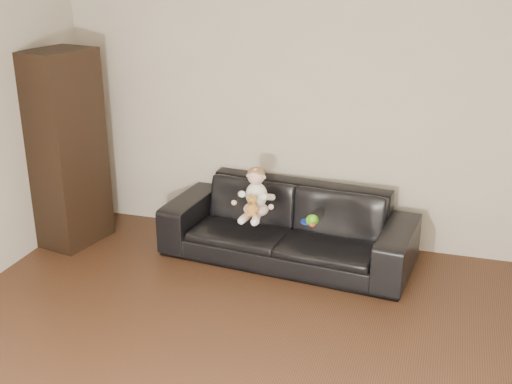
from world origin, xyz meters
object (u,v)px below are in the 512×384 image
(toy_green, at_px, (312,220))
(toy_blue_disc, at_px, (307,222))
(cabinet, at_px, (66,149))
(teddy_bear, at_px, (252,206))
(baby, at_px, (256,195))
(toy_rattle, at_px, (312,223))
(sofa, at_px, (288,225))

(toy_green, height_order, toy_blue_disc, toy_green)
(cabinet, distance_m, toy_blue_disc, 2.28)
(toy_blue_disc, bearing_deg, teddy_bear, -164.41)
(cabinet, height_order, baby, cabinet)
(cabinet, height_order, toy_rattle, cabinet)
(sofa, height_order, toy_blue_disc, sofa)
(cabinet, bearing_deg, teddy_bear, 9.80)
(teddy_bear, bearing_deg, sofa, 32.75)
(baby, distance_m, toy_blue_disc, 0.50)
(sofa, distance_m, baby, 0.41)
(teddy_bear, distance_m, toy_green, 0.52)
(sofa, distance_m, toy_rattle, 0.36)
(toy_blue_disc, bearing_deg, toy_green, -37.82)
(cabinet, xyz_separation_m, toy_rattle, (2.29, -0.00, -0.44))
(toy_green, xyz_separation_m, toy_blue_disc, (-0.05, 0.04, -0.04))
(baby, height_order, toy_rattle, baby)
(baby, height_order, toy_green, baby)
(baby, height_order, teddy_bear, baby)
(teddy_bear, distance_m, toy_blue_disc, 0.49)
(toy_green, height_order, toy_rattle, toy_green)
(cabinet, xyz_separation_m, baby, (1.77, 0.08, -0.28))
(cabinet, relative_size, toy_rattle, 28.42)
(sofa, xyz_separation_m, toy_blue_disc, (0.20, -0.13, 0.11))
(cabinet, distance_m, toy_green, 2.32)
(cabinet, xyz_separation_m, teddy_bear, (1.78, -0.05, -0.33))
(toy_blue_disc, bearing_deg, sofa, 148.00)
(baby, bearing_deg, toy_green, -7.84)
(cabinet, xyz_separation_m, toy_green, (2.28, 0.04, -0.43))
(sofa, xyz_separation_m, baby, (-0.26, -0.12, 0.30))
(cabinet, bearing_deg, toy_blue_disc, 13.36)
(toy_rattle, bearing_deg, baby, 170.71)
(teddy_bear, height_order, toy_blue_disc, teddy_bear)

